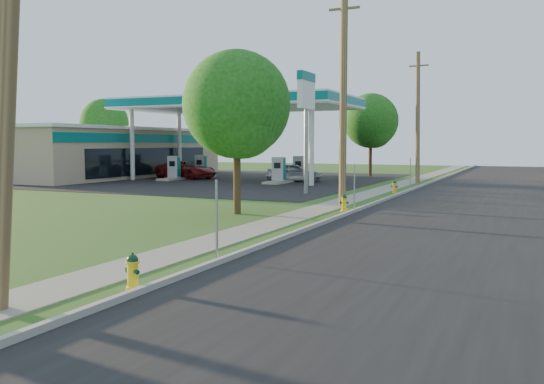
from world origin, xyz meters
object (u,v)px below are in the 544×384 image
(utility_pole_far, at_px, (418,117))
(fuel_pump_nw, at_px, (174,171))
(tree_verge, at_px, (238,109))
(car_red, at_px, (186,170))
(utility_pole_near, at_px, (8,24))
(utility_pole_mid, at_px, (343,97))
(hydrant_far, at_px, (394,187))
(car_silver, at_px, (294,172))
(fuel_pump_sw, at_px, (201,169))
(hydrant_near, at_px, (133,271))
(tree_back, at_px, (105,125))
(fuel_pump_se, at_px, (299,171))
(fuel_pump_ne, at_px, (279,173))
(tree_lot, at_px, (372,123))
(hydrant_mid, at_px, (344,203))
(price_pylon, at_px, (306,98))

(utility_pole_far, xyz_separation_m, fuel_pump_nw, (-17.90, -5.00, -4.08))
(tree_verge, distance_m, car_red, 24.46)
(utility_pole_near, xyz_separation_m, utility_pole_mid, (-0.00, 18.00, 0.15))
(hydrant_far, height_order, car_red, car_red)
(hydrant_far, bearing_deg, car_silver, 143.05)
(hydrant_far, bearing_deg, fuel_pump_sw, 154.46)
(fuel_pump_sw, xyz_separation_m, tree_verge, (14.84, -21.26, 3.55))
(utility_pole_far, relative_size, hydrant_near, 12.87)
(car_red, bearing_deg, tree_back, 73.15)
(hydrant_far, xyz_separation_m, car_red, (-18.50, 6.64, 0.36))
(utility_pole_near, distance_m, car_silver, 34.36)
(utility_pole_mid, bearing_deg, fuel_pump_se, 117.63)
(tree_back, height_order, hydrant_far, tree_back)
(fuel_pump_ne, relative_size, tree_lot, 0.44)
(tree_lot, bearing_deg, utility_pole_far, -52.36)
(utility_pole_far, bearing_deg, hydrant_far, -86.79)
(fuel_pump_se, bearing_deg, hydrant_far, -43.01)
(fuel_pump_sw, relative_size, car_silver, 0.77)
(tree_back, xyz_separation_m, hydrant_mid, (32.91, -23.47, -4.44))
(tree_lot, xyz_separation_m, hydrant_mid, (5.77, -26.30, -4.31))
(tree_verge, distance_m, hydrant_near, 12.83)
(car_silver, bearing_deg, utility_pole_mid, -175.36)
(utility_pole_far, height_order, hydrant_near, utility_pole_far)
(fuel_pump_ne, distance_m, car_red, 9.23)
(fuel_pump_sw, xyz_separation_m, car_red, (-0.05, -2.18, 0.01))
(price_pylon, relative_size, hydrant_near, 9.27)
(hydrant_near, height_order, car_silver, car_silver)
(fuel_pump_sw, height_order, tree_verge, tree_verge)
(tree_back, distance_m, hydrant_mid, 40.67)
(tree_verge, height_order, hydrant_far, tree_verge)
(fuel_pump_nw, height_order, fuel_pump_ne, same)
(utility_pole_near, height_order, fuel_pump_ne, utility_pole_near)
(tree_lot, height_order, hydrant_near, tree_lot)
(hydrant_near, height_order, hydrant_far, hydrant_far)
(utility_pole_near, xyz_separation_m, fuel_pump_se, (-8.90, 35.00, -4.08))
(fuel_pump_nw, relative_size, tree_lot, 0.44)
(utility_pole_mid, distance_m, hydrant_near, 16.55)
(hydrant_near, xyz_separation_m, car_red, (-18.67, 30.70, 0.37))
(tree_back, xyz_separation_m, hydrant_far, (32.89, -13.73, -4.42))
(fuel_pump_se, bearing_deg, utility_pole_mid, -62.37)
(tree_verge, height_order, car_silver, tree_verge)
(utility_pole_near, xyz_separation_m, tree_back, (-32.34, 39.91, -0.00))
(tree_lot, relative_size, hydrant_mid, 9.81)
(tree_back, bearing_deg, hydrant_near, -48.82)
(fuel_pump_ne, height_order, tree_verge, tree_verge)
(utility_pole_mid, height_order, hydrant_near, utility_pole_mid)
(tree_lot, xyz_separation_m, car_red, (-12.76, -9.92, -3.94))
(utility_pole_near, bearing_deg, hydrant_far, 88.80)
(car_red, bearing_deg, car_silver, -79.37)
(utility_pole_far, xyz_separation_m, car_red, (-17.95, -3.18, -4.07))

